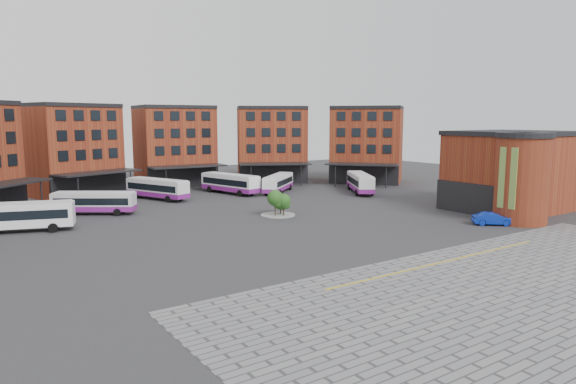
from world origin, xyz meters
TOP-DOWN VIEW (x-y plane):
  - ground at (0.00, 0.00)m, footprint 160.00×160.00m
  - paving_zone at (2.00, -22.00)m, footprint 50.00×22.00m
  - yellow_line at (2.00, -14.00)m, footprint 26.00×0.15m
  - main_building at (-4.77, 38.25)m, footprint 94.14×42.48m
  - east_building at (28.70, -3.06)m, footprint 17.40×15.40m
  - tree_island at (2.11, 11.73)m, footprint 4.40×4.40m
  - bus_a at (-26.54, 19.73)m, footprint 11.55×5.97m
  - bus_b at (-17.08, 25.93)m, footprint 9.89×7.77m
  - bus_c at (-5.97, 33.35)m, footprint 6.67×11.26m
  - bus_d at (6.09, 32.58)m, footprint 5.45×11.74m
  - bus_e at (13.40, 29.28)m, footprint 9.52×8.68m
  - bus_f at (24.52, 21.40)m, footprint 8.02×10.94m
  - blue_car at (19.21, -7.02)m, footprint 4.49×4.07m

SIDE VIEW (x-z plane):
  - ground at x=0.00m, z-range 0.00..0.00m
  - paving_zone at x=2.00m, z-range 0.00..0.02m
  - yellow_line at x=2.00m, z-range 0.02..0.04m
  - blue_car at x=19.21m, z-range 0.00..1.49m
  - bus_b at x=-17.08m, z-range 0.12..3.03m
  - bus_e at x=13.40m, z-range 0.12..3.08m
  - bus_c at x=-5.97m, z-range 0.13..3.27m
  - bus_f at x=24.52m, z-range 0.13..3.29m
  - bus_d at x=6.09m, z-range 0.13..3.36m
  - tree_island at x=2.11m, z-range 0.05..3.44m
  - bus_a at x=-26.54m, z-range 0.30..3.50m
  - east_building at x=28.70m, z-range -0.01..10.59m
  - main_building at x=-4.77m, z-range -0.07..14.53m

